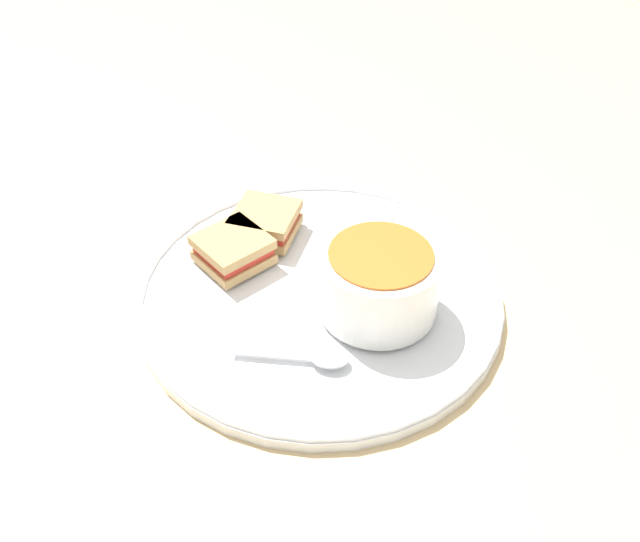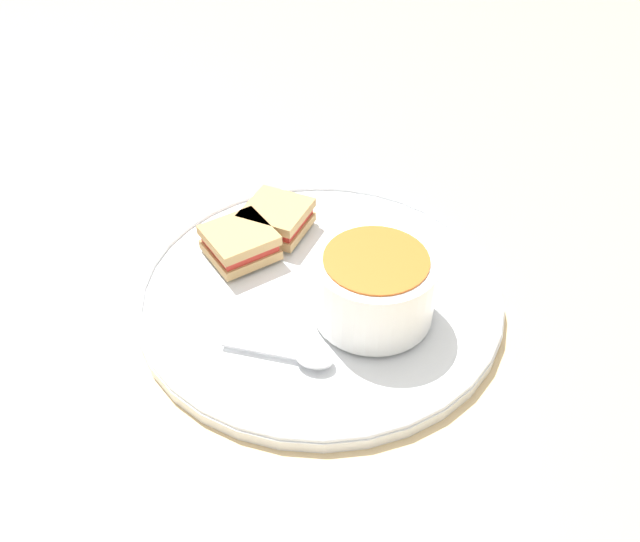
{
  "view_description": "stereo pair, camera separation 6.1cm",
  "coord_description": "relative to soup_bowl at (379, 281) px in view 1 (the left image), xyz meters",
  "views": [
    {
      "loc": [
        0.15,
        0.43,
        0.44
      ],
      "look_at": [
        0.0,
        0.0,
        0.03
      ],
      "focal_mm": 35.0,
      "sensor_mm": 36.0,
      "label": 1
    },
    {
      "loc": [
        0.1,
        0.45,
        0.44
      ],
      "look_at": [
        0.0,
        0.0,
        0.03
      ],
      "focal_mm": 35.0,
      "sensor_mm": 36.0,
      "label": 2
    }
  ],
  "objects": [
    {
      "name": "sandwich_half_far",
      "position": [
        0.11,
        -0.11,
        -0.02
      ],
      "size": [
        0.08,
        0.08,
        0.03
      ],
      "rotation": [
        0.0,
        0.0,
        5.08
      ],
      "color": "tan",
      "rests_on": "plate"
    },
    {
      "name": "plate",
      "position": [
        0.04,
        -0.05,
        -0.04
      ],
      "size": [
        0.36,
        0.36,
        0.02
      ],
      "color": "white",
      "rests_on": "ground_plane"
    },
    {
      "name": "ground_plane",
      "position": [
        0.04,
        -0.05,
        -0.05
      ],
      "size": [
        2.4,
        2.4,
        0.0
      ],
      "primitive_type": "plane",
      "color": "#D1B27F"
    },
    {
      "name": "sandwich_half_near",
      "position": [
        0.07,
        -0.15,
        -0.02
      ],
      "size": [
        0.09,
        0.09,
        0.03
      ],
      "rotation": [
        0.0,
        0.0,
        5.65
      ],
      "color": "tan",
      "rests_on": "plate"
    },
    {
      "name": "spoon",
      "position": [
        0.07,
        0.05,
        -0.03
      ],
      "size": [
        0.1,
        0.06,
        0.01
      ],
      "rotation": [
        0.0,
        0.0,
        8.97
      ],
      "color": "silver",
      "rests_on": "plate"
    },
    {
      "name": "soup_bowl",
      "position": [
        0.0,
        0.0,
        0.0
      ],
      "size": [
        0.11,
        0.11,
        0.07
      ],
      "color": "white",
      "rests_on": "plate"
    }
  ]
}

